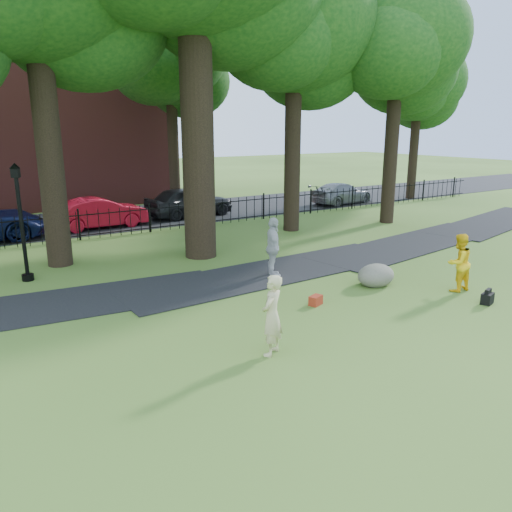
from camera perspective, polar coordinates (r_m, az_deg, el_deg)
ground at (r=12.42m, az=8.38°, el=-6.88°), size 120.00×120.00×0.00m
footpath at (r=15.91m, az=1.93°, el=-1.88°), size 36.07×3.85×0.03m
street at (r=26.22m, az=-15.14°, el=4.17°), size 80.00×7.00×0.02m
iron_fence at (r=22.38m, az=-12.08°, el=4.20°), size 44.00×0.04×1.20m
brick_building at (r=32.90m, az=-27.26°, el=15.64°), size 18.00×8.00×12.00m
tree_row at (r=19.27m, az=-7.58°, el=25.37°), size 26.82×7.96×12.42m
woman at (r=10.07m, az=1.83°, el=-6.79°), size 0.74×0.67×1.69m
man at (r=15.04m, az=22.13°, el=-0.70°), size 0.82×0.65×1.65m
pedestrian at (r=15.23m, az=1.97°, el=0.98°), size 0.86×1.18×1.86m
boulder at (r=14.98m, az=13.55°, el=-1.98°), size 1.35×1.13×0.69m
lamppost at (r=16.22m, az=-25.21°, el=3.28°), size 0.35×0.35×3.50m
backpack at (r=14.44m, az=24.93°, el=-4.42°), size 0.44×0.34×0.29m
red_bag at (r=13.11m, az=6.84°, el=-5.05°), size 0.42×0.34×0.25m
red_sedan at (r=23.85m, az=-17.39°, el=4.72°), size 4.29×1.66×1.40m
grey_car at (r=25.91m, az=-7.66°, el=6.18°), size 4.73×2.27×1.56m
silver_car at (r=30.54m, az=9.74°, el=7.07°), size 4.47×2.26×1.24m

